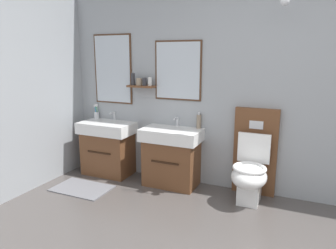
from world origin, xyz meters
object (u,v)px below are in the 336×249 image
Objects in this scene: vanity_sink_left at (108,147)px; toothbrush_cup at (97,114)px; toilet at (252,167)px; soap_dispenser at (199,121)px; vanity_sink_right at (172,155)px.

toothbrush_cup is (-0.28, 0.15, 0.40)m from vanity_sink_left.
toilet reaches higher than toothbrush_cup.
soap_dispenser is (1.22, 0.16, 0.42)m from vanity_sink_left.
toothbrush_cup is at bearing 173.11° from vanity_sink_right.
soap_dispenser is (-0.68, 0.17, 0.42)m from toilet.
vanity_sink_left is at bearing 180.00° from vanity_sink_right.
vanity_sink_left is 1.89m from toilet.
vanity_sink_right is 3.55× the size of soap_dispenser.
soap_dispenser is at bearing 0.40° from toothbrush_cup.
toilet is at bearing -14.15° from soap_dispenser.
soap_dispenser reaches higher than vanity_sink_left.
toothbrush_cup is (-1.21, 0.15, 0.40)m from vanity_sink_right.
toilet is at bearing -0.89° from vanity_sink_right.
vanity_sink_left and vanity_sink_right have the same top height.
vanity_sink_right is (0.93, 0.00, 0.00)m from vanity_sink_left.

